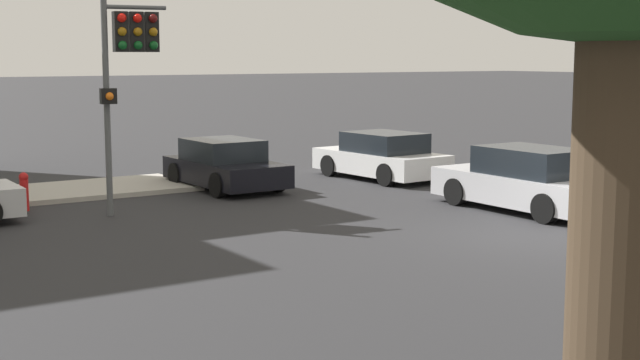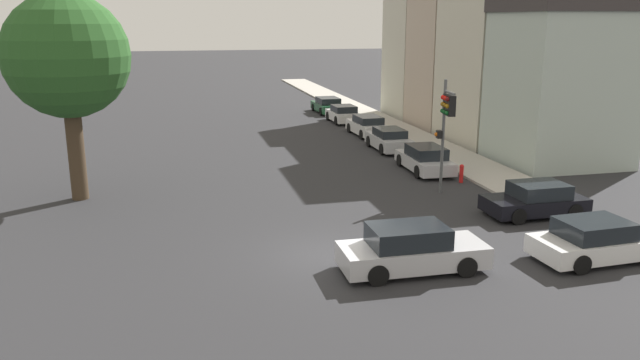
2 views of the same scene
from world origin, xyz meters
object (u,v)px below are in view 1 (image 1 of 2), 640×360
object	(u,v)px
crossing_car_1	(382,157)
fire_hydrant	(24,190)
crossing_car_0	(225,165)
crossing_car_2	(527,181)
traffic_signal	(128,51)

from	to	relation	value
crossing_car_1	fire_hydrant	xyz separation A→B (m)	(0.19, 10.45, -0.17)
crossing_car_0	crossing_car_2	distance (m)	8.31
crossing_car_1	fire_hydrant	world-z (taller)	crossing_car_1
traffic_signal	crossing_car_0	size ratio (longest dim) A/B	1.28
crossing_car_0	crossing_car_1	bearing A→B (deg)	80.33
fire_hydrant	traffic_signal	bearing A→B (deg)	-133.73
crossing_car_0	crossing_car_1	xyz separation A→B (m)	(-0.77, -4.84, 0.01)
crossing_car_1	crossing_car_2	xyz separation A→B (m)	(-6.33, 0.53, 0.05)
traffic_signal	crossing_car_2	bearing A→B (deg)	67.64
crossing_car_0	traffic_signal	bearing A→B (deg)	-57.00
traffic_signal	crossing_car_1	bearing A→B (deg)	109.02
traffic_signal	crossing_car_0	world-z (taller)	traffic_signal
crossing_car_2	crossing_car_1	bearing A→B (deg)	-4.46
crossing_car_2	crossing_car_0	bearing A→B (deg)	31.60
crossing_car_0	fire_hydrant	bearing A→B (deg)	-84.72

